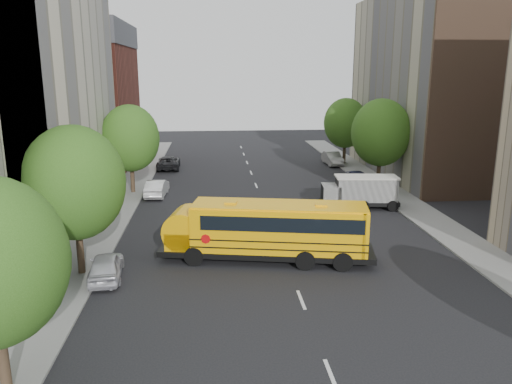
{
  "coord_description": "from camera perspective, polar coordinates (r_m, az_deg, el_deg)",
  "views": [
    {
      "loc": [
        -4.01,
        -29.26,
        10.49
      ],
      "look_at": [
        -1.25,
        2.0,
        2.81
      ],
      "focal_mm": 35.0,
      "sensor_mm": 36.0,
      "label": 1
    }
  ],
  "objects": [
    {
      "name": "ground",
      "position": [
        31.34,
        2.61,
        -5.82
      ],
      "size": [
        120.0,
        120.0,
        0.0
      ],
      "primitive_type": "plane",
      "color": "black",
      "rests_on": "ground"
    },
    {
      "name": "sidewalk_left",
      "position": [
        36.58,
        -16.67,
        -3.41
      ],
      "size": [
        3.0,
        80.0,
        0.12
      ],
      "primitive_type": "cube",
      "color": "slate",
      "rests_on": "ground"
    },
    {
      "name": "sidewalk_right",
      "position": [
        39.02,
        18.6,
        -2.49
      ],
      "size": [
        3.0,
        80.0,
        0.12
      ],
      "primitive_type": "cube",
      "color": "slate",
      "rests_on": "ground"
    },
    {
      "name": "lane_markings",
      "position": [
        40.83,
        0.76,
        -1.13
      ],
      "size": [
        0.15,
        64.0,
        0.01
      ],
      "primitive_type": "cube",
      "color": "silver",
      "rests_on": "ground"
    },
    {
      "name": "building_left_redbrick",
      "position": [
        59.08,
        -18.99,
        9.14
      ],
      "size": [
        10.0,
        15.0,
        13.0
      ],
      "primitive_type": "cube",
      "color": "maroon",
      "rests_on": "ground"
    },
    {
      "name": "building_right_far",
      "position": [
        53.97,
        19.41,
        11.41
      ],
      "size": [
        10.0,
        22.0,
        18.0
      ],
      "primitive_type": "cube",
      "color": "tan",
      "rests_on": "ground"
    },
    {
      "name": "building_right_sidewall",
      "position": [
        44.16,
        25.3,
        10.53
      ],
      "size": [
        10.1,
        0.3,
        18.0
      ],
      "primitive_type": "cube",
      "color": "brown",
      "rests_on": "ground"
    },
    {
      "name": "street_tree_1",
      "position": [
        26.78,
        -20.06,
        0.97
      ],
      "size": [
        5.12,
        5.12,
        7.9
      ],
      "color": "#38281C",
      "rests_on": "ground"
    },
    {
      "name": "street_tree_2",
      "position": [
        44.18,
        -14.19,
        5.97
      ],
      "size": [
        4.99,
        4.99,
        7.71
      ],
      "color": "#38281C",
      "rests_on": "ground"
    },
    {
      "name": "street_tree_4",
      "position": [
        46.11,
        14.08,
        6.6
      ],
      "size": [
        5.25,
        5.25,
        8.1
      ],
      "color": "#38281C",
      "rests_on": "ground"
    },
    {
      "name": "street_tree_5",
      "position": [
        57.55,
        10.19,
        7.76
      ],
      "size": [
        4.86,
        4.86,
        7.51
      ],
      "color": "#38281C",
      "rests_on": "ground"
    },
    {
      "name": "school_bus",
      "position": [
        28.0,
        0.98,
        -4.14
      ],
      "size": [
        12.28,
        4.91,
        3.38
      ],
      "rotation": [
        0.0,
        0.0,
        -0.19
      ],
      "color": "black",
      "rests_on": "ground"
    },
    {
      "name": "safari_truck",
      "position": [
        39.58,
        11.82,
        0.09
      ],
      "size": [
        6.11,
        2.74,
        2.54
      ],
      "rotation": [
        0.0,
        0.0,
        -0.1
      ],
      "color": "black",
      "rests_on": "ground"
    },
    {
      "name": "parked_car_0",
      "position": [
        27.06,
        -16.78,
        -8.11
      ],
      "size": [
        2.01,
        4.17,
        1.37
      ],
      "primitive_type": "imported",
      "rotation": [
        0.0,
        0.0,
        3.24
      ],
      "color": "#BCBBC2",
      "rests_on": "ground"
    },
    {
      "name": "parked_car_1",
      "position": [
        43.4,
        -11.26,
        0.47
      ],
      "size": [
        1.79,
        4.46,
        1.44
      ],
      "primitive_type": "imported",
      "rotation": [
        0.0,
        0.0,
        3.08
      ],
      "color": "silver",
      "rests_on": "ground"
    },
    {
      "name": "parked_car_2",
      "position": [
        55.28,
        -9.96,
        3.35
      ],
      "size": [
        2.47,
        5.18,
        1.42
      ],
      "primitive_type": "imported",
      "rotation": [
        0.0,
        0.0,
        3.16
      ],
      "color": "black",
      "rests_on": "ground"
    },
    {
      "name": "parked_car_4",
      "position": [
        47.7,
        11.65,
        1.57
      ],
      "size": [
        1.9,
        4.0,
        1.32
      ],
      "primitive_type": "imported",
      "rotation": [
        0.0,
        0.0,
        0.09
      ],
      "color": "#313356",
      "rests_on": "ground"
    },
    {
      "name": "parked_car_5",
      "position": [
        57.49,
        8.74,
        3.82
      ],
      "size": [
        1.76,
        4.55,
        1.48
      ],
      "primitive_type": "imported",
      "rotation": [
        0.0,
        0.0,
        0.04
      ],
      "color": "gray",
      "rests_on": "ground"
    }
  ]
}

